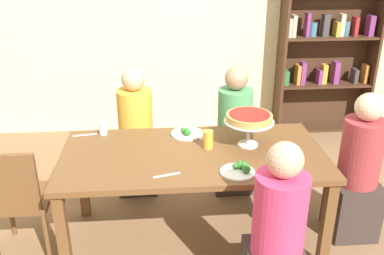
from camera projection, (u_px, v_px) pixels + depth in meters
The scene contains 16 objects.
ground_plane at pixel (193, 238), 3.29m from camera, with size 12.00×12.00×0.00m, color #846042.
rear_partition at pixel (176, 10), 4.74m from camera, with size 8.00×0.12×2.80m, color beige.
dining_table at pixel (193, 163), 3.03m from camera, with size 1.85×0.91×0.74m.
bookshelf at pixel (328, 36), 4.81m from camera, with size 1.10×0.30×2.21m.
diner_head_east at pixel (357, 177), 3.17m from camera, with size 0.34×0.34×1.15m.
diner_far_left at pixel (137, 140), 3.77m from camera, with size 0.34×0.34×1.15m.
diner_near_right at pixel (277, 245), 2.46m from camera, with size 0.34×0.34×1.15m.
diner_far_right at pixel (234, 139), 3.79m from camera, with size 0.34×0.34×1.15m.
chair_head_west at pixel (19, 197), 2.94m from camera, with size 0.40×0.40×0.87m.
deep_dish_pizza_stand at pixel (249, 119), 3.02m from camera, with size 0.36×0.36×0.24m.
salad_plate_near_diner at pixel (240, 170), 2.73m from camera, with size 0.22×0.22×0.07m.
salad_plate_far_diner at pixel (187, 133), 3.26m from camera, with size 0.25×0.25×0.07m.
beer_glass_amber_tall at pixel (208, 140), 3.04m from camera, with size 0.07×0.07×0.13m, color gold.
water_glass_clear_near at pixel (103, 128), 3.26m from camera, with size 0.06×0.06×0.10m, color white.
cutlery_fork_near at pixel (167, 175), 2.70m from camera, with size 0.18×0.02×0.01m, color silver.
cutlery_knife_near at pixel (85, 135), 3.26m from camera, with size 0.18×0.02×0.01m, color silver.
Camera 1 is at (-0.23, -2.66, 2.11)m, focal length 39.95 mm.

